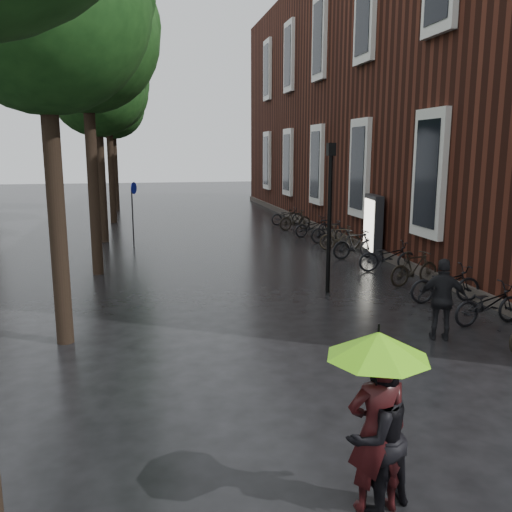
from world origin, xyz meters
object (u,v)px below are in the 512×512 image
object	(u,v)px
person_burgundy	(377,431)
parked_bicycles	(364,248)
pedestrian_walking	(443,300)
lamp_post	(330,204)
ad_lightbox	(373,226)
person_black	(377,436)

from	to	relation	value
person_burgundy	parked_bicycles	distance (m)	12.81
pedestrian_walking	lamp_post	xyz separation A→B (m)	(-0.98, 3.85, 1.52)
pedestrian_walking	ad_lightbox	size ratio (longest dim) A/B	0.76
parked_bicycles	ad_lightbox	size ratio (longest dim) A/B	8.61
person_burgundy	ad_lightbox	world-z (taller)	ad_lightbox
lamp_post	parked_bicycles	bearing A→B (deg)	54.15
person_black	lamp_post	size ratio (longest dim) A/B	0.41
person_burgundy	parked_bicycles	bearing A→B (deg)	-112.01
person_burgundy	person_black	bearing A→B (deg)	-118.35
parked_bicycles	lamp_post	xyz separation A→B (m)	(-2.49, -3.45, 1.86)
pedestrian_walking	lamp_post	world-z (taller)	lamp_post
person_black	person_burgundy	bearing A→B (deg)	42.35
person_black	ad_lightbox	bearing A→B (deg)	-132.40
ad_lightbox	lamp_post	xyz separation A→B (m)	(-3.17, -4.36, 1.25)
person_burgundy	ad_lightbox	distance (m)	13.91
person_black	parked_bicycles	xyz separation A→B (m)	(4.91, 11.76, -0.32)
pedestrian_walking	lamp_post	distance (m)	4.26
person_burgundy	pedestrian_walking	world-z (taller)	person_burgundy
person_black	lamp_post	xyz separation A→B (m)	(2.41, 8.31, 1.54)
pedestrian_walking	ad_lightbox	xyz separation A→B (m)	(2.19, 8.22, 0.27)
pedestrian_walking	ad_lightbox	bearing A→B (deg)	-81.76
pedestrian_walking	lamp_post	bearing A→B (deg)	-52.59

